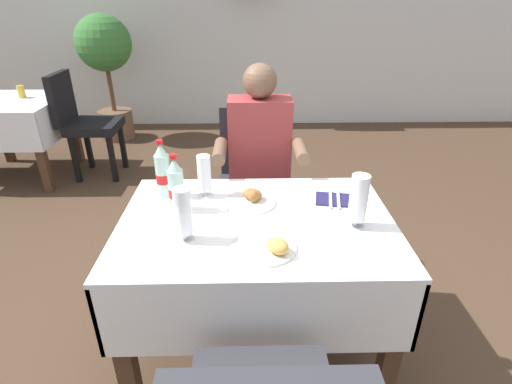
{
  "coord_description": "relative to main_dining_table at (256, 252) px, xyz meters",
  "views": [
    {
      "loc": [
        -0.07,
        -1.41,
        1.6
      ],
      "look_at": [
        -0.03,
        0.13,
        0.81
      ],
      "focal_mm": 27.62,
      "sensor_mm": 36.0,
      "label": 1
    }
  ],
  "objects": [
    {
      "name": "chair_far_diner_seat",
      "position": [
        0.0,
        0.8,
        -0.01
      ],
      "size": [
        0.44,
        0.5,
        0.97
      ],
      "color": "#2D2D33",
      "rests_on": "ground"
    },
    {
      "name": "cola_bottle_secondary",
      "position": [
        -0.43,
        0.23,
        0.29
      ],
      "size": [
        0.07,
        0.07,
        0.28
      ],
      "color": "silver",
      "rests_on": "main_dining_table"
    },
    {
      "name": "napkin_cutlery_set",
      "position": [
        0.36,
        0.16,
        0.18
      ],
      "size": [
        0.19,
        0.2,
        0.01
      ],
      "color": "#231E4C",
      "rests_on": "main_dining_table"
    },
    {
      "name": "beer_glass_left",
      "position": [
        0.41,
        -0.06,
        0.29
      ],
      "size": [
        0.07,
        0.07,
        0.23
      ],
      "color": "white",
      "rests_on": "main_dining_table"
    },
    {
      "name": "cola_bottle_primary",
      "position": [
        -0.34,
        0.09,
        0.29
      ],
      "size": [
        0.07,
        0.07,
        0.26
      ],
      "color": "silver",
      "rests_on": "main_dining_table"
    },
    {
      "name": "background_chair_right",
      "position": [
        -1.55,
        2.12,
        -0.01
      ],
      "size": [
        0.5,
        0.44,
        0.97
      ],
      "color": "black",
      "rests_on": "ground"
    },
    {
      "name": "background_table_tumbler",
      "position": [
        -2.09,
        2.21,
        0.23
      ],
      "size": [
        0.06,
        0.06,
        0.11
      ],
      "primitive_type": "cylinder",
      "color": "gold",
      "rests_on": "background_dining_table"
    },
    {
      "name": "ground_plane",
      "position": [
        0.03,
        -0.03,
        -0.56
      ],
      "size": [
        11.0,
        11.0,
        0.0
      ],
      "primitive_type": "plane",
      "color": "#473323"
    },
    {
      "name": "background_dining_table",
      "position": [
        -2.18,
        2.12,
        -0.02
      ],
      "size": [
        0.85,
        0.84,
        0.73
      ],
      "color": "white",
      "rests_on": "ground"
    },
    {
      "name": "plate_near_camera",
      "position": [
        0.04,
        -0.23,
        0.19
      ],
      "size": [
        0.25,
        0.25,
        0.07
      ],
      "color": "white",
      "rests_on": "main_dining_table"
    },
    {
      "name": "seated_diner_far",
      "position": [
        0.03,
        0.69,
        0.15
      ],
      "size": [
        0.5,
        0.46,
        1.26
      ],
      "color": "#282D42",
      "rests_on": "ground"
    },
    {
      "name": "main_dining_table",
      "position": [
        0.0,
        0.0,
        0.0
      ],
      "size": [
        1.16,
        0.82,
        0.73
      ],
      "color": "white",
      "rests_on": "ground"
    },
    {
      "name": "plate_far_diner",
      "position": [
        -0.02,
        0.15,
        0.19
      ],
      "size": [
        0.23,
        0.23,
        0.07
      ],
      "color": "white",
      "rests_on": "main_dining_table"
    },
    {
      "name": "beer_glass_middle",
      "position": [
        -0.24,
        0.22,
        0.27
      ],
      "size": [
        0.07,
        0.07,
        0.2
      ],
      "color": "white",
      "rests_on": "main_dining_table"
    },
    {
      "name": "beer_glass_right",
      "position": [
        -0.28,
        -0.15,
        0.28
      ],
      "size": [
        0.07,
        0.07,
        0.22
      ],
      "color": "white",
      "rests_on": "main_dining_table"
    },
    {
      "name": "potted_plant_corner",
      "position": [
        -1.62,
        3.21,
        0.36
      ],
      "size": [
        0.61,
        0.61,
        1.4
      ],
      "color": "brown",
      "rests_on": "ground"
    }
  ]
}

